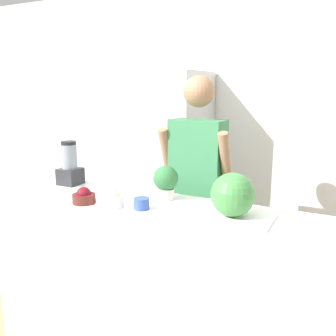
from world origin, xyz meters
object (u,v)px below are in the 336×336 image
(refrigerator, at_px, (163,165))
(blender, at_px, (70,166))
(bowl_small_blue, at_px, (142,204))
(bowl_cream, at_px, (110,198))
(person, at_px, (197,190))
(potted_plant, at_px, (166,181))
(watermelon, at_px, (233,195))
(bowl_cherries, at_px, (84,197))

(refrigerator, distance_m, blender, 1.12)
(refrigerator, relative_size, bowl_small_blue, 19.25)
(refrigerator, relative_size, blender, 5.52)
(refrigerator, height_order, bowl_cream, refrigerator)
(bowl_cream, bearing_deg, refrigerator, 105.54)
(person, distance_m, bowl_cream, 0.76)
(refrigerator, height_order, person, refrigerator)
(person, distance_m, bowl_small_blue, 0.67)
(blender, relative_size, potted_plant, 1.46)
(potted_plant, bearing_deg, blender, 179.22)
(person, bearing_deg, refrigerator, 134.11)
(bowl_small_blue, xyz_separation_m, blender, (-0.76, 0.25, 0.10))
(bowl_cream, distance_m, potted_plant, 0.37)
(watermelon, height_order, bowl_cherries, watermelon)
(person, height_order, potted_plant, person)
(refrigerator, xyz_separation_m, bowl_small_blue, (0.57, -1.33, 0.08))
(person, height_order, bowl_cream, person)
(bowl_small_blue, bearing_deg, refrigerator, 113.31)
(bowl_small_blue, height_order, potted_plant, potted_plant)
(bowl_small_blue, relative_size, blender, 0.29)
(bowl_cream, bearing_deg, watermelon, 11.04)
(refrigerator, bearing_deg, watermelon, -48.54)
(refrigerator, xyz_separation_m, watermelon, (1.09, -1.24, 0.18))
(person, relative_size, potted_plant, 7.80)
(person, distance_m, potted_plant, 0.46)
(bowl_cream, bearing_deg, bowl_cherries, -174.41)
(watermelon, distance_m, blender, 1.29)
(watermelon, distance_m, bowl_cherries, 0.92)
(bowl_small_blue, xyz_separation_m, potted_plant, (0.04, 0.24, 0.09))
(potted_plant, bearing_deg, refrigerator, 119.12)
(bowl_cherries, bearing_deg, refrigerator, 98.02)
(bowl_small_blue, bearing_deg, blender, 161.94)
(bowl_cherries, xyz_separation_m, bowl_cream, (0.19, 0.02, 0.01))
(bowl_cream, relative_size, blender, 0.49)
(bowl_small_blue, bearing_deg, person, 83.72)
(refrigerator, xyz_separation_m, potted_plant, (0.61, -1.10, 0.16))
(watermelon, bearing_deg, bowl_small_blue, -169.71)
(bowl_cherries, bearing_deg, potted_plant, 35.95)
(watermelon, xyz_separation_m, bowl_cherries, (-0.90, -0.16, -0.09))
(person, relative_size, watermelon, 7.09)
(refrigerator, distance_m, watermelon, 1.66)
(bowl_cherries, distance_m, potted_plant, 0.52)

